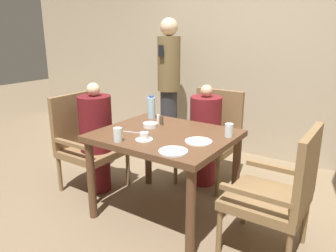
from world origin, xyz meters
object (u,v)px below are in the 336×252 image
at_px(chair_right_side, 280,191).
at_px(plate_main_left, 199,141).
at_px(water_bottle, 151,108).
at_px(plate_main_right, 173,151).
at_px(bowl_small, 150,125).
at_px(chair_left_side, 86,140).
at_px(diner_in_far_chair, 205,134).
at_px(diner_in_left_chair, 96,137).
at_px(glass_tall_near, 118,135).
at_px(chair_far_side, 212,134).
at_px(glass_tall_mid, 229,130).
at_px(teacup_with_saucer, 144,137).
at_px(standing_host, 169,82).

relative_size(chair_right_side, plate_main_left, 4.61).
bearing_deg(water_bottle, plate_main_right, -44.05).
relative_size(plate_main_left, bowl_small, 1.62).
xyz_separation_m(chair_left_side, diner_in_far_chair, (0.97, 0.73, 0.04)).
bearing_deg(chair_right_side, diner_in_far_chair, 143.01).
distance_m(diner_in_left_chair, plate_main_left, 1.18).
relative_size(chair_left_side, water_bottle, 4.30).
bearing_deg(diner_in_left_chair, water_bottle, 36.25).
xyz_separation_m(plate_main_left, glass_tall_near, (-0.53, -0.33, 0.05)).
relative_size(chair_left_side, diner_in_far_chair, 0.91).
xyz_separation_m(chair_far_side, chair_right_side, (0.97, -0.89, 0.00)).
distance_m(chair_far_side, glass_tall_mid, 0.89).
bearing_deg(diner_in_far_chair, chair_left_side, -143.01).
distance_m(teacup_with_saucer, glass_tall_near, 0.20).
distance_m(chair_far_side, standing_host, 1.12).
xyz_separation_m(diner_in_left_chair, teacup_with_saucer, (0.79, -0.24, 0.21)).
distance_m(chair_left_side, chair_right_side, 1.95).
relative_size(diner_in_left_chair, plate_main_right, 5.28).
bearing_deg(teacup_with_saucer, chair_far_side, 88.37).
relative_size(water_bottle, glass_tall_mid, 2.06).
height_order(plate_main_left, plate_main_right, same).
relative_size(diner_in_far_chair, plate_main_left, 5.07).
xyz_separation_m(water_bottle, glass_tall_mid, (0.86, -0.12, -0.05)).
distance_m(chair_far_side, chair_right_side, 1.32).
height_order(chair_far_side, bowl_small, chair_far_side).
bearing_deg(plate_main_right, chair_right_side, 26.28).
bearing_deg(chair_left_side, chair_right_side, 0.00).
bearing_deg(standing_host, teacup_with_saucer, -62.23).
bearing_deg(chair_far_side, water_bottle, -123.98).
bearing_deg(water_bottle, glass_tall_mid, -7.66).
distance_m(diner_in_far_chair, teacup_with_saucer, 1.00).
bearing_deg(bowl_small, diner_in_left_chair, -173.46).
relative_size(bowl_small, water_bottle, 0.57).
bearing_deg(plate_main_right, diner_in_far_chair, 105.65).
relative_size(chair_left_side, chair_far_side, 1.00).
bearing_deg(chair_right_side, standing_host, 143.08).
bearing_deg(diner_in_left_chair, glass_tall_mid, 9.05).
bearing_deg(plate_main_left, water_bottle, 152.90).
bearing_deg(chair_left_side, teacup_with_saucer, -14.31).
bearing_deg(chair_left_side, chair_far_side, 42.32).
height_order(standing_host, water_bottle, standing_host).
xyz_separation_m(teacup_with_saucer, water_bottle, (-0.35, 0.56, 0.08)).
bearing_deg(teacup_with_saucer, water_bottle, 121.68).
bearing_deg(plate_main_right, water_bottle, 135.95).
relative_size(plate_main_left, glass_tall_near, 1.92).
bearing_deg(glass_tall_mid, chair_far_side, 125.33).
bearing_deg(diner_in_left_chair, bowl_small, 6.54).
distance_m(chair_right_side, standing_host, 2.38).
relative_size(diner_in_far_chair, teacup_with_saucer, 7.75).
height_order(standing_host, glass_tall_near, standing_host).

